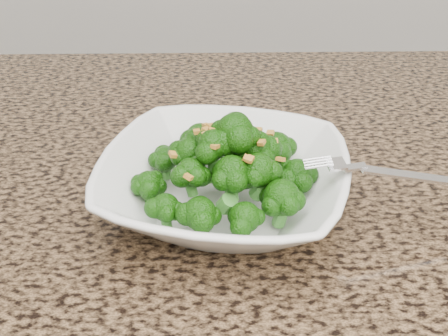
{
  "coord_description": "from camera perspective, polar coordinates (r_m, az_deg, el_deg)",
  "views": [
    {
      "loc": [
        -0.02,
        -0.13,
        1.24
      ],
      "look_at": [
        -0.01,
        0.35,
        0.95
      ],
      "focal_mm": 45.0,
      "sensor_mm": 36.0,
      "label": 1
    }
  ],
  "objects": [
    {
      "name": "fork",
      "position": [
        0.54,
        13.54,
        0.05
      ],
      "size": [
        0.18,
        0.04,
        0.01
      ],
      "primitive_type": null,
      "rotation": [
        0.0,
        0.0,
        0.08
      ],
      "color": "silver",
      "rests_on": "bowl"
    },
    {
      "name": "bowl",
      "position": [
        0.57,
        0.0,
        -1.65
      ],
      "size": [
        0.3,
        0.3,
        0.06
      ],
      "primitive_type": "imported",
      "rotation": [
        0.0,
        0.0,
        -0.22
      ],
      "color": "white",
      "rests_on": "granite_counter"
    },
    {
      "name": "granite_counter",
      "position": [
        0.56,
        1.11,
        -8.5
      ],
      "size": [
        1.64,
        1.04,
        0.03
      ],
      "primitive_type": "cube",
      "color": "brown",
      "rests_on": "cabinet"
    },
    {
      "name": "garlic_topping",
      "position": [
        0.52,
        0.0,
        7.34
      ],
      "size": [
        0.13,
        0.13,
        0.01
      ],
      "primitive_type": null,
      "color": "gold",
      "rests_on": "broccoli_pile"
    },
    {
      "name": "broccoli_pile",
      "position": [
        0.54,
        0.0,
        3.93
      ],
      "size": [
        0.22,
        0.22,
        0.06
      ],
      "primitive_type": null,
      "color": "#175109",
      "rests_on": "bowl"
    }
  ]
}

